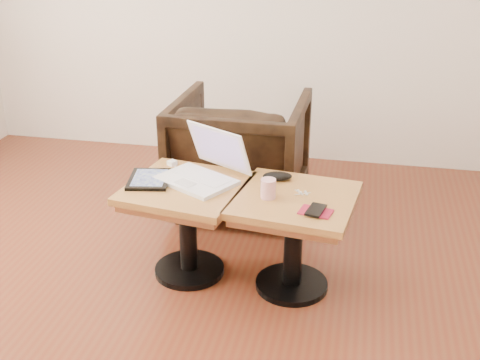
% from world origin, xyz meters
% --- Properties ---
extents(room_shell, '(4.52, 4.52, 2.71)m').
position_xyz_m(room_shell, '(0.00, 0.00, 1.35)').
color(room_shell, brown).
rests_on(room_shell, ground).
extents(side_table_left, '(0.63, 0.63, 0.50)m').
position_xyz_m(side_table_left, '(-0.14, 0.52, 0.38)').
color(side_table_left, black).
rests_on(side_table_left, ground).
extents(side_table_right, '(0.62, 0.62, 0.50)m').
position_xyz_m(side_table_right, '(0.40, 0.49, 0.38)').
color(side_table_right, black).
rests_on(side_table_right, ground).
extents(laptop, '(0.49, 0.48, 0.25)m').
position_xyz_m(laptop, '(-0.08, 0.60, 0.55)').
color(laptop, white).
rests_on(laptop, side_table_left).
extents(tablet, '(0.24, 0.28, 0.02)m').
position_xyz_m(tablet, '(-0.34, 0.53, 0.51)').
color(tablet, black).
rests_on(tablet, side_table_left).
extents(charging_adapter, '(0.06, 0.06, 0.02)m').
position_xyz_m(charging_adapter, '(-0.29, 0.75, 0.51)').
color(charging_adapter, white).
rests_on(charging_adapter, side_table_left).
extents(glasses_case, '(0.16, 0.09, 0.05)m').
position_xyz_m(glasses_case, '(0.29, 0.66, 0.52)').
color(glasses_case, black).
rests_on(glasses_case, side_table_right).
extents(striped_cup, '(0.08, 0.08, 0.09)m').
position_xyz_m(striped_cup, '(0.27, 0.46, 0.55)').
color(striped_cup, '#DE5B6B').
rests_on(striped_cup, side_table_right).
extents(earbuds_tangle, '(0.07, 0.05, 0.01)m').
position_xyz_m(earbuds_tangle, '(0.43, 0.53, 0.51)').
color(earbuds_tangle, white).
rests_on(earbuds_tangle, side_table_right).
extents(phone_on_sleeve, '(0.16, 0.14, 0.02)m').
position_xyz_m(phone_on_sleeve, '(0.51, 0.35, 0.51)').
color(phone_on_sleeve, '#9C253C').
rests_on(phone_on_sleeve, side_table_right).
extents(armchair, '(0.79, 0.81, 0.73)m').
position_xyz_m(armchair, '(-0.05, 1.34, 0.36)').
color(armchair, black).
rests_on(armchair, ground).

